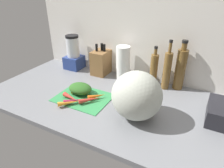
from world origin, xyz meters
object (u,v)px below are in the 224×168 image
object	(u,v)px
cutting_board	(83,97)
bottle_2	(180,69)
carrot_7	(97,96)
blender_appliance	(74,54)
carrot_4	(90,100)
carrot_5	(84,89)
carrot_2	(79,91)
paper_towel_roll	(123,63)
carrot_0	(73,101)
bottle_0	(154,69)
carrot_6	(84,88)
carrot_1	(68,103)
bottle_1	(167,70)
winter_squash	(137,96)
carrot_3	(70,97)
knife_block	(101,62)

from	to	relation	value
cutting_board	bottle_2	distance (cm)	66.20
carrot_7	blender_appliance	distance (cm)	55.72
carrot_4	carrot_5	xyz separation A→B (cm)	(-10.77, 8.61, 0.24)
carrot_2	blender_appliance	world-z (taller)	blender_appliance
carrot_5	paper_towel_roll	world-z (taller)	paper_towel_roll
carrot_0	bottle_0	world-z (taller)	bottle_0
carrot_4	carrot_6	distance (cm)	15.05
carrot_4	carrot_6	size ratio (longest dim) A/B	1.01
carrot_1	bottle_1	distance (cm)	66.82
carrot_5	bottle_0	bearing A→B (deg)	41.71
carrot_5	bottle_0	xyz separation A→B (cm)	(36.85, 32.84, 9.11)
carrot_4	bottle_0	distance (cm)	49.86
blender_appliance	bottle_1	world-z (taller)	bottle_1
bottle_2	winter_squash	bearing A→B (deg)	-107.92
carrot_3	knife_block	world-z (taller)	knife_block
carrot_2	paper_towel_roll	distance (cm)	39.48
carrot_0	blender_appliance	bearing A→B (deg)	126.00
carrot_2	blender_appliance	size ratio (longest dim) A/B	0.36
carrot_7	paper_towel_roll	size ratio (longest dim) A/B	0.45
bottle_2	bottle_1	bearing A→B (deg)	-152.53
carrot_4	paper_towel_roll	xyz separation A→B (cm)	(3.03, 40.31, 10.18)
bottle_2	carrot_5	bearing A→B (deg)	-147.27
carrot_6	bottle_1	size ratio (longest dim) A/B	0.41
carrot_0	carrot_2	size ratio (longest dim) A/B	1.07
paper_towel_roll	carrot_1	bearing A→B (deg)	-104.24
carrot_1	carrot_7	xyz separation A→B (cm)	(10.90, 14.11, 0.05)
carrot_0	bottle_2	xyz separation A→B (cm)	(51.58, 49.40, 12.26)
carrot_3	carrot_6	bearing A→B (deg)	87.10
cutting_board	bottle_1	distance (cm)	57.68
carrot_5	bottle_0	world-z (taller)	bottle_0
carrot_3	bottle_2	distance (cm)	73.52
carrot_3	carrot_5	world-z (taller)	carrot_5
carrot_2	carrot_3	bearing A→B (deg)	-93.04
carrot_3	carrot_4	distance (cm)	12.66
carrot_3	winter_squash	xyz separation A→B (cm)	(41.39, 3.43, 10.79)
carrot_2	carrot_3	size ratio (longest dim) A/B	0.86
carrot_3	carrot_7	bearing A→B (deg)	32.58
cutting_board	carrot_0	bearing A→B (deg)	-98.56
bottle_1	bottle_2	bearing A→B (deg)	27.47
bottle_1	carrot_5	bearing A→B (deg)	-146.45
cutting_board	carrot_2	distance (cm)	5.69
cutting_board	blender_appliance	distance (cm)	51.71
carrot_1	cutting_board	bearing A→B (deg)	78.23
cutting_board	bottle_2	bearing A→B (deg)	38.98
blender_appliance	carrot_4	bearing A→B (deg)	-43.58
carrot_4	paper_towel_roll	bearing A→B (deg)	85.70
carrot_1	carrot_3	size ratio (longest dim) A/B	1.05
carrot_0	carrot_5	bearing A→B (deg)	99.28
carrot_6	blender_appliance	bearing A→B (deg)	135.18
carrot_3	carrot_7	xyz separation A→B (cm)	(13.64, 8.72, -0.06)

